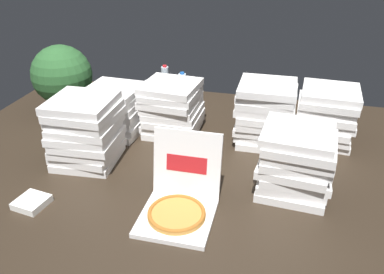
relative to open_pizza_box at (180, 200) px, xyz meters
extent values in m
cube|color=#2D2319|center=(-0.10, 0.43, -0.09)|extent=(3.20, 2.40, 0.02)
cube|color=white|center=(0.00, -0.06, -0.06)|extent=(0.35, 0.35, 0.02)
cylinder|color=#C6893D|center=(0.00, -0.06, -0.04)|extent=(0.28, 0.28, 0.02)
torus|color=#A96324|center=(0.00, -0.06, -0.03)|extent=(0.28, 0.28, 0.02)
cube|color=white|center=(0.00, 0.15, 0.12)|extent=(0.35, 0.08, 0.35)
cube|color=red|center=(0.00, 0.14, 0.12)|extent=(0.21, 0.02, 0.09)
cube|color=white|center=(0.35, 0.85, -0.05)|extent=(0.36, 0.36, 0.05)
cube|color=red|center=(0.35, 0.85, -0.03)|extent=(0.23, 0.07, 0.00)
cube|color=white|center=(0.35, 0.86, -0.01)|extent=(0.38, 0.38, 0.05)
cube|color=white|center=(0.33, 0.86, 0.04)|extent=(0.36, 0.36, 0.05)
cube|color=white|center=(0.35, 0.85, 0.08)|extent=(0.36, 0.36, 0.05)
cube|color=white|center=(0.35, 0.85, 0.13)|extent=(0.36, 0.36, 0.05)
cube|color=red|center=(0.35, 0.85, 0.15)|extent=(0.23, 0.07, 0.00)
cube|color=white|center=(0.33, 0.86, 0.17)|extent=(0.36, 0.36, 0.05)
cube|color=red|center=(0.33, 0.86, 0.20)|extent=(0.23, 0.07, 0.00)
cube|color=white|center=(0.34, 0.85, 0.22)|extent=(0.36, 0.36, 0.05)
cube|color=white|center=(0.34, 0.86, 0.26)|extent=(0.37, 0.37, 0.05)
cube|color=red|center=(0.34, 0.86, 0.29)|extent=(0.23, 0.08, 0.00)
cube|color=white|center=(0.34, 0.84, 0.31)|extent=(0.35, 0.35, 0.05)
cube|color=white|center=(-0.68, 0.34, -0.05)|extent=(0.38, 0.38, 0.05)
cube|color=red|center=(-0.68, 0.34, -0.03)|extent=(0.23, 0.08, 0.00)
cube|color=white|center=(-0.67, 0.34, -0.01)|extent=(0.36, 0.36, 0.05)
cube|color=white|center=(-0.67, 0.34, 0.04)|extent=(0.37, 0.37, 0.05)
cube|color=red|center=(-0.67, 0.34, 0.06)|extent=(0.23, 0.08, 0.00)
cube|color=white|center=(-0.66, 0.33, 0.08)|extent=(0.37, 0.37, 0.05)
cube|color=red|center=(-0.66, 0.33, 0.11)|extent=(0.23, 0.08, 0.00)
cube|color=white|center=(-0.67, 0.33, 0.13)|extent=(0.38, 0.38, 0.05)
cube|color=white|center=(-0.66, 0.34, 0.17)|extent=(0.37, 0.37, 0.05)
cube|color=white|center=(-0.66, 0.35, 0.22)|extent=(0.36, 0.36, 0.05)
cube|color=white|center=(-0.66, 0.34, 0.26)|extent=(0.35, 0.35, 0.05)
cube|color=white|center=(-0.67, 0.34, 0.31)|extent=(0.36, 0.36, 0.05)
cube|color=white|center=(-0.28, 0.84, -0.05)|extent=(0.36, 0.36, 0.05)
cube|color=white|center=(-0.28, 0.83, -0.01)|extent=(0.38, 0.38, 0.05)
cube|color=red|center=(-0.28, 0.83, 0.02)|extent=(0.23, 0.08, 0.00)
cube|color=white|center=(-0.27, 0.82, 0.04)|extent=(0.36, 0.36, 0.05)
cube|color=red|center=(-0.27, 0.82, 0.06)|extent=(0.23, 0.07, 0.00)
cube|color=white|center=(-0.27, 0.83, 0.08)|extent=(0.36, 0.36, 0.05)
cube|color=red|center=(-0.27, 0.83, 0.11)|extent=(0.23, 0.07, 0.00)
cube|color=white|center=(-0.28, 0.83, 0.13)|extent=(0.36, 0.36, 0.05)
cube|color=red|center=(-0.28, 0.83, 0.15)|extent=(0.23, 0.07, 0.00)
cube|color=white|center=(-0.29, 0.82, 0.17)|extent=(0.38, 0.38, 0.05)
cube|color=white|center=(-0.28, 0.82, 0.22)|extent=(0.37, 0.37, 0.05)
cube|color=white|center=(-0.29, 0.82, 0.26)|extent=(0.38, 0.38, 0.05)
cube|color=white|center=(0.54, 0.33, -0.05)|extent=(0.38, 0.38, 0.05)
cube|color=white|center=(0.53, 0.34, -0.01)|extent=(0.36, 0.36, 0.05)
cube|color=red|center=(0.53, 0.34, 0.02)|extent=(0.23, 0.07, 0.00)
cube|color=white|center=(0.55, 0.34, 0.04)|extent=(0.36, 0.36, 0.05)
cube|color=red|center=(0.55, 0.34, 0.06)|extent=(0.23, 0.07, 0.00)
cube|color=white|center=(0.53, 0.33, 0.08)|extent=(0.39, 0.39, 0.05)
cube|color=white|center=(0.54, 0.34, 0.13)|extent=(0.36, 0.36, 0.05)
cube|color=white|center=(0.55, 0.34, 0.17)|extent=(0.38, 0.38, 0.05)
cube|color=white|center=(0.55, 0.32, 0.22)|extent=(0.39, 0.39, 0.05)
cube|color=red|center=(0.55, 0.32, 0.24)|extent=(0.23, 0.09, 0.00)
cube|color=white|center=(0.54, 0.34, 0.26)|extent=(0.38, 0.38, 0.05)
cube|color=white|center=(-0.66, 0.76, -0.05)|extent=(0.39, 0.39, 0.05)
cube|color=white|center=(-0.66, 0.77, -0.01)|extent=(0.37, 0.37, 0.05)
cube|color=white|center=(-0.68, 0.77, 0.04)|extent=(0.35, 0.35, 0.05)
cube|color=white|center=(-0.67, 0.77, 0.08)|extent=(0.35, 0.35, 0.05)
cube|color=white|center=(-0.68, 0.78, 0.13)|extent=(0.36, 0.36, 0.05)
cube|color=red|center=(-0.68, 0.78, 0.15)|extent=(0.23, 0.07, 0.00)
cube|color=white|center=(-0.68, 0.76, 0.17)|extent=(0.38, 0.38, 0.05)
cube|color=red|center=(-0.68, 0.76, 0.20)|extent=(0.23, 0.08, 0.00)
cube|color=white|center=(-0.68, 0.77, 0.22)|extent=(0.37, 0.37, 0.05)
cube|color=white|center=(0.73, 0.97, -0.05)|extent=(0.38, 0.38, 0.05)
cube|color=red|center=(0.73, 0.97, -0.03)|extent=(0.23, 0.08, 0.00)
cube|color=white|center=(0.73, 0.96, -0.01)|extent=(0.39, 0.39, 0.05)
cube|color=white|center=(0.72, 0.95, 0.04)|extent=(0.39, 0.39, 0.05)
cube|color=white|center=(0.74, 0.97, 0.08)|extent=(0.38, 0.38, 0.05)
cube|color=white|center=(0.72, 0.95, 0.13)|extent=(0.37, 0.37, 0.05)
cube|color=white|center=(0.72, 0.97, 0.17)|extent=(0.37, 0.37, 0.05)
cube|color=red|center=(0.72, 0.97, 0.20)|extent=(0.23, 0.07, 0.00)
cube|color=white|center=(0.73, 0.95, 0.22)|extent=(0.38, 0.38, 0.05)
cube|color=red|center=(0.73, 0.95, 0.24)|extent=(0.23, 0.08, 0.00)
cube|color=white|center=(0.74, 0.97, 0.26)|extent=(0.37, 0.37, 0.05)
cylinder|color=#B7BABF|center=(-0.52, 1.31, 0.01)|extent=(0.29, 0.29, 0.17)
cylinder|color=white|center=(-0.70, 1.14, 0.03)|extent=(0.06, 0.06, 0.21)
cylinder|color=#239951|center=(-0.70, 1.14, 0.14)|extent=(0.04, 0.04, 0.02)
cylinder|color=silver|center=(-0.38, 1.44, 0.03)|extent=(0.06, 0.06, 0.21)
cylinder|color=blue|center=(-0.38, 1.44, 0.14)|extent=(0.04, 0.04, 0.02)
cylinder|color=silver|center=(-0.57, 1.58, 0.03)|extent=(0.06, 0.06, 0.21)
cylinder|color=red|center=(-0.57, 1.58, 0.14)|extent=(0.04, 0.04, 0.02)
cylinder|color=silver|center=(-0.60, 1.13, 0.03)|extent=(0.06, 0.06, 0.21)
cylinder|color=white|center=(-0.60, 1.13, 0.14)|extent=(0.04, 0.04, 0.02)
cylinder|color=#513323|center=(-1.15, 0.93, -0.01)|extent=(0.25, 0.25, 0.12)
sphere|color=#29592B|center=(-1.15, 0.93, 0.23)|extent=(0.44, 0.44, 0.44)
cube|color=white|center=(-0.75, -0.13, -0.06)|extent=(0.17, 0.17, 0.04)
camera|label=1|loc=(0.42, -1.47, 1.18)|focal=36.16mm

